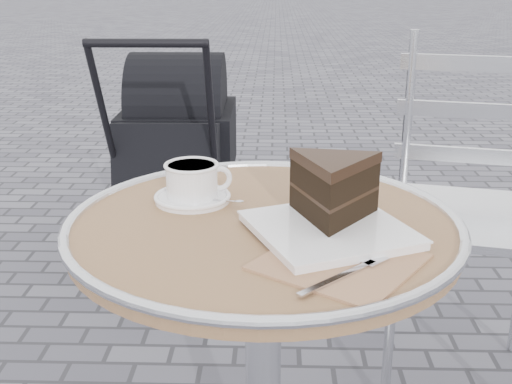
{
  "coord_description": "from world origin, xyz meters",
  "views": [
    {
      "loc": [
        0.02,
        -1.08,
        1.17
      ],
      "look_at": [
        -0.01,
        0.02,
        0.78
      ],
      "focal_mm": 45.0,
      "sensor_mm": 36.0,
      "label": 1
    }
  ],
  "objects_px": {
    "cappuccino_set": "(193,184)",
    "cake_plate_set": "(333,197)",
    "baby_stroller": "(177,153)",
    "cafe_table": "(263,301)",
    "bistro_chair": "(472,171)"
  },
  "relations": [
    {
      "from": "cappuccino_set",
      "to": "cake_plate_set",
      "type": "xyz_separation_m",
      "value": [
        0.26,
        -0.14,
        0.03
      ]
    },
    {
      "from": "baby_stroller",
      "to": "cappuccino_set",
      "type": "bearing_deg",
      "value": -80.48
    },
    {
      "from": "cafe_table",
      "to": "baby_stroller",
      "type": "xyz_separation_m",
      "value": [
        -0.39,
        1.49,
        -0.14
      ]
    },
    {
      "from": "cafe_table",
      "to": "baby_stroller",
      "type": "relative_size",
      "value": 0.77
    },
    {
      "from": "cappuccino_set",
      "to": "cake_plate_set",
      "type": "distance_m",
      "value": 0.3
    },
    {
      "from": "cafe_table",
      "to": "baby_stroller",
      "type": "distance_m",
      "value": 1.55
    },
    {
      "from": "cake_plate_set",
      "to": "bistro_chair",
      "type": "height_order",
      "value": "bistro_chair"
    },
    {
      "from": "cafe_table",
      "to": "bistro_chair",
      "type": "xyz_separation_m",
      "value": [
        0.58,
        0.68,
        0.05
      ]
    },
    {
      "from": "cake_plate_set",
      "to": "baby_stroller",
      "type": "height_order",
      "value": "baby_stroller"
    },
    {
      "from": "cafe_table",
      "to": "bistro_chair",
      "type": "height_order",
      "value": "bistro_chair"
    },
    {
      "from": "baby_stroller",
      "to": "bistro_chair",
      "type": "bearing_deg",
      "value": -40.39
    },
    {
      "from": "cappuccino_set",
      "to": "bistro_chair",
      "type": "height_order",
      "value": "bistro_chair"
    },
    {
      "from": "cappuccino_set",
      "to": "baby_stroller",
      "type": "relative_size",
      "value": 0.18
    },
    {
      "from": "cake_plate_set",
      "to": "bistro_chair",
      "type": "distance_m",
      "value": 0.87
    },
    {
      "from": "cappuccino_set",
      "to": "cake_plate_set",
      "type": "height_order",
      "value": "cake_plate_set"
    }
  ]
}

